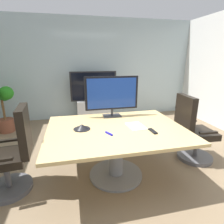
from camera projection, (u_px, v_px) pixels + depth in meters
ground_plane at (124, 178)px, 2.58m from camera, size 6.95×6.95×0.00m
wall_back_glass_partition at (94, 70)px, 4.98m from camera, size 5.65×0.10×2.66m
conference_table at (116, 140)px, 2.48m from camera, size 1.82×1.38×0.73m
office_chair_left at (13, 157)px, 2.24m from camera, size 0.61×0.59×1.09m
office_chair_right at (192, 134)px, 2.93m from camera, size 0.61×0.58×1.09m
tv_monitor at (112, 94)px, 2.83m from camera, size 0.84×0.18×0.64m
wall_display_unit at (94, 104)px, 4.88m from camera, size 1.20×0.36×1.31m
potted_plant at (1, 102)px, 4.00m from camera, size 0.62×0.60×1.15m
conference_phone at (82, 127)px, 2.38m from camera, size 0.22×0.22×0.07m
remote_control at (153, 131)px, 2.30m from camera, size 0.06×0.17×0.02m
whiteboard_marker at (109, 134)px, 2.23m from camera, size 0.08×0.13×0.02m
paper_notepad at (136, 126)px, 2.49m from camera, size 0.23×0.31×0.01m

